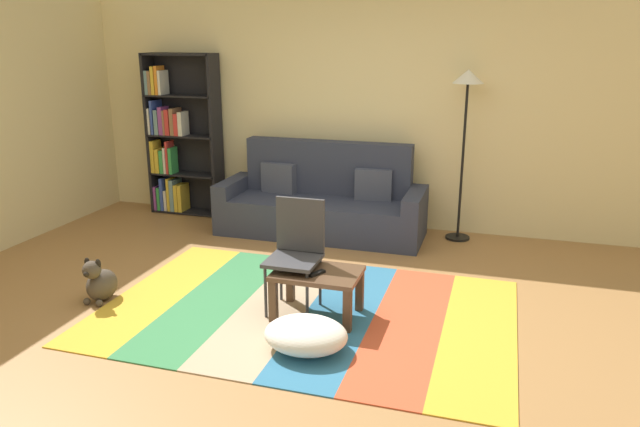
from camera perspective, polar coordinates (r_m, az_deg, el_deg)
ground_plane at (r=4.93m, az=-2.48°, el=-9.21°), size 14.00×14.00×0.00m
back_wall at (r=6.95m, az=4.48°, el=9.91°), size 6.80×0.10×2.70m
left_wall at (r=7.00m, az=-27.90°, el=8.13°), size 0.10×5.50×2.70m
rug at (r=4.92m, az=-1.28°, el=-9.20°), size 3.24×2.21×0.01m
couch at (r=6.73m, az=0.23°, el=0.95°), size 2.26×0.80×1.00m
bookshelf at (r=7.63m, az=-13.38°, el=6.69°), size 0.90×0.28×1.94m
coffee_table at (r=4.73m, az=-0.25°, el=-6.28°), size 0.67×0.47×0.37m
pouf at (r=4.31m, az=-1.34°, el=-11.35°), size 0.59×0.49×0.23m
dog at (r=5.38m, az=-20.02°, el=-6.13°), size 0.22×0.35×0.40m
standing_lamp at (r=6.48m, az=13.66°, el=10.43°), size 0.32×0.32×1.81m
tv_remote at (r=4.63m, az=-0.29°, el=-5.65°), size 0.11×0.15×0.02m
folding_chair at (r=4.80m, az=-2.22°, el=-3.03°), size 0.40×0.40×0.90m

